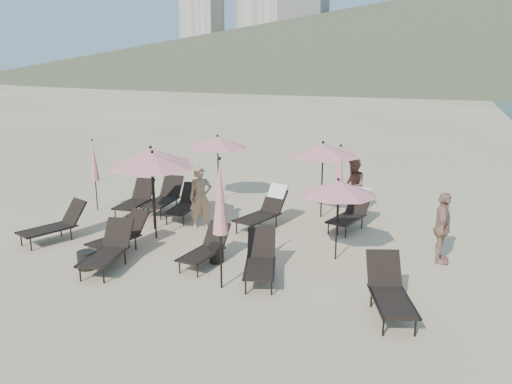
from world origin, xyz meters
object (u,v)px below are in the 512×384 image
at_px(lounger_0, 56,224).
at_px(lounger_1, 108,249).
at_px(umbrella_open_4, 323,150).
at_px(umbrella_closed_1, 340,173).
at_px(lounger_10, 352,211).
at_px(umbrella_open_2, 338,188).
at_px(beachgoer_a, 201,197).
at_px(umbrella_open_3, 218,142).
at_px(umbrella_open_1, 152,161).
at_px(lounger_5, 390,290).
at_px(lounger_6, 136,199).
at_px(side_table_0, 87,260).
at_px(lounger_9, 265,209).
at_px(lounger_7, 164,197).
at_px(umbrella_open_0, 151,156).
at_px(lounger_4, 260,260).
at_px(umbrella_closed_2, 94,161).
at_px(umbrella_closed_0, 220,198).
at_px(side_table_1, 217,253).
at_px(beachgoer_b, 353,186).
at_px(lounger_2, 121,234).
at_px(lounger_8, 185,204).
at_px(beachgoer_c, 442,228).
at_px(lounger_3, 206,248).

relative_size(lounger_0, lounger_1, 1.02).
relative_size(umbrella_open_4, umbrella_closed_1, 0.94).
distance_m(lounger_10, umbrella_open_2, 2.93).
xyz_separation_m(umbrella_open_4, beachgoer_a, (-3.03, -2.36, -1.23)).
xyz_separation_m(lounger_10, umbrella_open_3, (-5.04, 1.46, 1.56)).
bearing_deg(umbrella_open_1, lounger_5, -18.14).
height_order(lounger_6, side_table_0, lounger_6).
distance_m(lounger_9, umbrella_closed_1, 2.49).
distance_m(lounger_0, beachgoer_a, 4.03).
distance_m(lounger_7, side_table_0, 4.95).
xyz_separation_m(umbrella_open_1, side_table_0, (-0.31, -2.47, -1.97)).
height_order(lounger_5, umbrella_open_0, umbrella_open_0).
bearing_deg(lounger_4, umbrella_closed_2, 136.96).
xyz_separation_m(lounger_9, umbrella_closed_0, (0.62, -4.30, 1.42)).
bearing_deg(lounger_9, lounger_4, -55.43).
bearing_deg(umbrella_closed_0, lounger_5, 2.02).
relative_size(lounger_0, umbrella_open_4, 0.79).
relative_size(umbrella_closed_2, side_table_1, 5.19).
bearing_deg(lounger_1, umbrella_open_0, 90.94).
bearing_deg(lounger_0, beachgoer_b, 58.35).
height_order(umbrella_open_3, side_table_1, umbrella_open_3).
relative_size(lounger_2, umbrella_open_3, 0.74).
relative_size(umbrella_closed_1, side_table_1, 5.64).
bearing_deg(lounger_10, lounger_2, -127.06).
bearing_deg(lounger_0, lounger_4, 16.43).
distance_m(lounger_0, umbrella_open_2, 7.66).
relative_size(lounger_2, lounger_8, 0.97).
bearing_deg(lounger_7, lounger_10, -0.69).
bearing_deg(umbrella_closed_1, umbrella_open_0, -164.27).
height_order(umbrella_open_3, umbrella_closed_0, umbrella_closed_0).
bearing_deg(umbrella_open_1, side_table_1, -22.88).
xyz_separation_m(lounger_4, umbrella_open_0, (-4.19, 2.22, 1.72)).
bearing_deg(beachgoer_b, beachgoer_c, 23.86).
distance_m(lounger_2, beachgoer_b, 7.43).
bearing_deg(lounger_1, lounger_10, 36.06).
bearing_deg(lounger_8, lounger_1, -92.06).
height_order(lounger_6, umbrella_open_1, umbrella_open_1).
height_order(lounger_2, lounger_8, lounger_8).
xyz_separation_m(umbrella_closed_0, beachgoer_b, (1.51, 6.68, -1.08)).
distance_m(lounger_2, lounger_4, 4.01).
xyz_separation_m(lounger_4, umbrella_open_2, (1.29, 1.80, 1.36)).
xyz_separation_m(lounger_8, umbrella_closed_0, (3.28, -4.27, 1.52)).
bearing_deg(beachgoer_c, umbrella_open_1, 95.82).
distance_m(lounger_6, umbrella_closed_0, 6.67).
xyz_separation_m(lounger_10, umbrella_open_2, (0.13, -2.62, 1.29)).
bearing_deg(lounger_7, lounger_3, -52.35).
bearing_deg(lounger_5, lounger_4, 148.19).
bearing_deg(umbrella_open_0, lounger_0, -135.92).
bearing_deg(umbrella_open_4, side_table_0, -123.42).
bearing_deg(lounger_7, lounger_0, -114.27).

